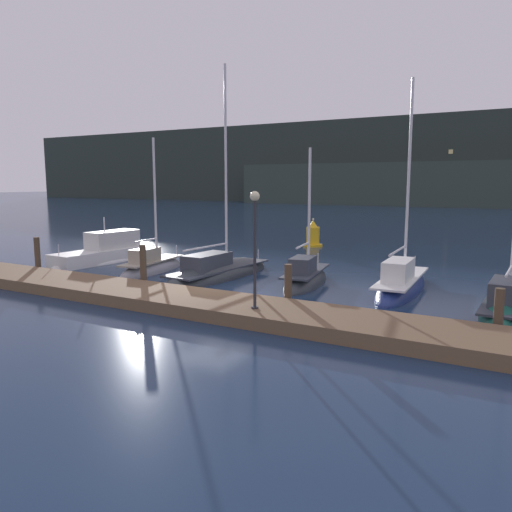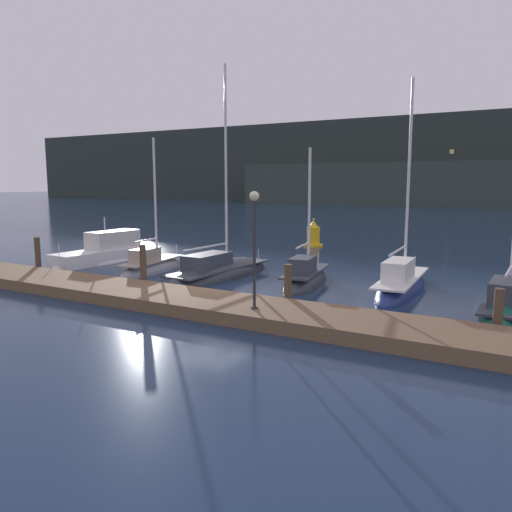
# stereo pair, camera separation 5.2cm
# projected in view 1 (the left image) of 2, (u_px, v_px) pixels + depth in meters

# --- Properties ---
(ground_plane) EXTENTS (400.00, 400.00, 0.00)m
(ground_plane) POSITION_uv_depth(u_px,v_px,m) (213.00, 297.00, 20.03)
(ground_plane) COLOR #192D4C
(dock) EXTENTS (27.36, 2.80, 0.45)m
(dock) POSITION_uv_depth(u_px,v_px,m) (184.00, 301.00, 18.40)
(dock) COLOR brown
(dock) RESTS_ON ground
(mooring_pile_0) EXTENTS (0.28, 0.28, 1.87)m
(mooring_pile_0) POSITION_uv_depth(u_px,v_px,m) (38.00, 256.00, 24.73)
(mooring_pile_0) COLOR #4C3D2D
(mooring_pile_0) RESTS_ON ground
(mooring_pile_1) EXTENTS (0.28, 0.28, 1.91)m
(mooring_pile_1) POSITION_uv_depth(u_px,v_px,m) (143.00, 267.00, 21.38)
(mooring_pile_1) COLOR #4C3D2D
(mooring_pile_1) RESTS_ON ground
(mooring_pile_2) EXTENTS (0.28, 0.28, 1.64)m
(mooring_pile_2) POSITION_uv_depth(u_px,v_px,m) (288.00, 286.00, 18.06)
(mooring_pile_2) COLOR #4C3D2D
(mooring_pile_2) RESTS_ON ground
(mooring_pile_3) EXTENTS (0.28, 0.28, 1.48)m
(mooring_pile_3) POSITION_uv_depth(u_px,v_px,m) (499.00, 313.00, 14.73)
(mooring_pile_3) COLOR #4C3D2D
(mooring_pile_3) RESTS_ON ground
(motorboat_berth_1) EXTENTS (2.40, 7.11, 3.04)m
(motorboat_berth_1) POSITION_uv_depth(u_px,v_px,m) (105.00, 256.00, 28.83)
(motorboat_berth_1) COLOR white
(motorboat_berth_1) RESTS_ON ground
(sailboat_berth_2) EXTENTS (2.09, 5.42, 7.44)m
(sailboat_berth_2) POSITION_uv_depth(u_px,v_px,m) (152.00, 269.00, 25.59)
(sailboat_berth_2) COLOR gray
(sailboat_berth_2) RESTS_ON ground
(sailboat_berth_3) EXTENTS (2.38, 7.86, 10.86)m
(sailboat_berth_3) POSITION_uv_depth(u_px,v_px,m) (218.00, 275.00, 24.11)
(sailboat_berth_3) COLOR #2D3338
(sailboat_berth_3) RESTS_ON ground
(sailboat_berth_4) EXTENTS (2.32, 5.32, 6.77)m
(sailboat_berth_4) POSITION_uv_depth(u_px,v_px,m) (306.00, 281.00, 22.50)
(sailboat_berth_4) COLOR #2D3338
(sailboat_berth_4) RESTS_ON ground
(sailboat_berth_5) EXTENTS (1.88, 7.01, 9.51)m
(sailboat_berth_5) POSITION_uv_depth(u_px,v_px,m) (401.00, 287.00, 21.06)
(sailboat_berth_5) COLOR navy
(sailboat_berth_5) RESTS_ON ground
(sailboat_berth_6) EXTENTS (1.91, 6.50, 9.36)m
(sailboat_berth_6) POSITION_uv_depth(u_px,v_px,m) (507.00, 310.00, 17.52)
(sailboat_berth_6) COLOR #195647
(sailboat_berth_6) RESTS_ON ground
(channel_buoy) EXTENTS (1.39, 1.39, 2.03)m
(channel_buoy) POSITION_uv_depth(u_px,v_px,m) (313.00, 236.00, 35.64)
(channel_buoy) COLOR gold
(channel_buoy) RESTS_ON ground
(dock_lamppost) EXTENTS (0.32, 0.32, 3.83)m
(dock_lamppost) POSITION_uv_depth(u_px,v_px,m) (255.00, 230.00, 16.02)
(dock_lamppost) COLOR #2D2D33
(dock_lamppost) RESTS_ON dock
(hillside_backdrop) EXTENTS (240.00, 23.00, 17.67)m
(hillside_backdrop) POSITION_uv_depth(u_px,v_px,m) (498.00, 164.00, 96.83)
(hillside_backdrop) COLOR #28332D
(hillside_backdrop) RESTS_ON ground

